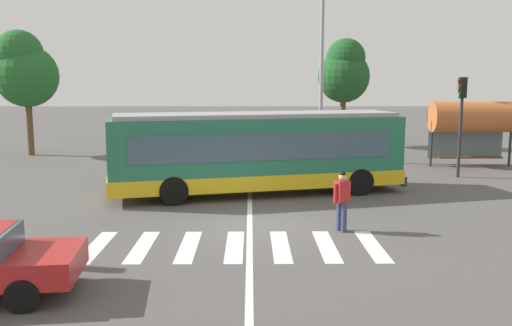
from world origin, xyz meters
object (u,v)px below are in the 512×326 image
Objects in this scene: city_transit_bus at (257,152)px; pedestrian_crossing_street at (342,198)px; parked_car_silver at (247,143)px; traffic_light_far_corner at (461,110)px; parked_car_red at (296,143)px; parked_car_champagne at (201,143)px; bus_stop_shelter at (472,118)px; background_tree_left at (24,70)px; twin_arm_street_lamp at (322,43)px; background_tree_right at (344,72)px.

pedestrian_crossing_street is at bearing -66.02° from city_transit_bus.
parked_car_silver is 1.05× the size of traffic_light_far_corner.
parked_car_champagne is at bearing -177.42° from parked_car_red.
parked_car_champagne is 0.98× the size of parked_car_silver.
parked_car_silver is (2.63, 0.08, 0.00)m from parked_car_champagne.
bus_stop_shelter is 0.57× the size of background_tree_left.
background_tree_left is at bearing 175.70° from parked_car_champagne.
bus_stop_shelter is at bearing -10.41° from background_tree_left.
city_transit_bus is 2.43× the size of parked_car_red.
twin_arm_street_lamp is 1.47× the size of background_tree_right.
city_transit_bus is 2.49× the size of parked_car_champagne.
bus_stop_shelter is (1.81, 3.16, -0.55)m from traffic_light_far_corner.
traffic_light_far_corner is at bearing -36.13° from parked_car_silver.
background_tree_right is at bearing 120.28° from bus_stop_shelter.
pedestrian_crossing_street is 16.41m from parked_car_champagne.
city_transit_bus is at bearing -102.47° from parked_car_red.
parked_car_red is 7.10m from background_tree_right.
parked_car_silver is at bearing 92.41° from city_transit_bus.
parked_car_champagne and parked_car_red have the same top height.
parked_car_champagne is 0.44× the size of twin_arm_street_lamp.
traffic_light_far_corner is (12.03, -6.79, 2.20)m from parked_car_champagne.
pedestrian_crossing_street is 0.39× the size of traffic_light_far_corner.
parked_car_silver is 0.45× the size of twin_arm_street_lamp.
parked_car_red is 0.67× the size of background_tree_right.
pedestrian_crossing_street is 0.17× the size of twin_arm_street_lamp.
parked_car_red is 9.92m from traffic_light_far_corner.
parked_car_red is at bearing 77.53° from city_transit_bus.
background_tree_left reaches higher than parked_car_red.
background_tree_left reaches higher than traffic_light_far_corner.
parked_car_champagne is at bearing 106.57° from city_transit_bus.
parked_car_red is 1.06× the size of traffic_light_far_corner.
parked_car_silver is at bearing 152.87° from twin_arm_street_lamp.
bus_stop_shelter is (8.45, -3.87, 1.65)m from parked_car_red.
city_transit_bus is at bearing -158.60° from traffic_light_far_corner.
parked_car_champagne is at bearing -178.35° from parked_car_silver.
parked_car_silver is at bearing 1.65° from parked_car_champagne.
pedestrian_crossing_street is at bearing -127.36° from traffic_light_far_corner.
pedestrian_crossing_street is 0.37× the size of parked_car_red.
parked_car_champagne is at bearing -4.30° from background_tree_left.
parked_car_silver is 11.85m from traffic_light_far_corner.
parked_car_silver is 6.97m from twin_arm_street_lamp.
background_tree_left is at bearing 170.83° from twin_arm_street_lamp.
parked_car_champagne is (-3.07, 10.30, -0.82)m from city_transit_bus.
twin_arm_street_lamp is (6.52, -1.92, 5.44)m from parked_car_champagne.
parked_car_red is 0.45× the size of twin_arm_street_lamp.
parked_car_silver is at bearing -3.06° from background_tree_left.
parked_car_silver is 1.13× the size of bus_stop_shelter.
twin_arm_street_lamp is at bearing 67.65° from city_transit_bus.
bus_stop_shelter is at bearing 54.52° from pedestrian_crossing_street.
bus_stop_shelter is at bearing -18.29° from parked_car_silver.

